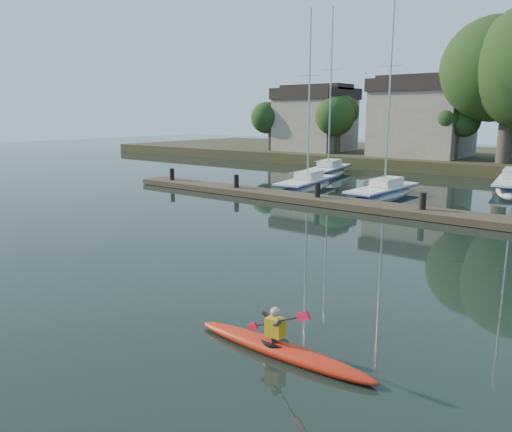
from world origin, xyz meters
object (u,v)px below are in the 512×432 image
Objects in this scene: sailboat_2 at (382,198)px; sailboat_5 at (327,176)px; kayak at (280,346)px; sailboat_1 at (306,190)px; dock at (366,206)px.

sailboat_5 reaches higher than sailboat_2.
sailboat_2 reaches higher than kayak.
sailboat_1 is at bearing 121.34° from kayak.
kayak is 0.13× the size of dock.
dock is 2.63× the size of sailboat_1.
sailboat_5 is at bearing 140.47° from sailboat_2.
sailboat_5 is (-2.79, 7.64, -0.01)m from sailboat_1.
sailboat_5 is (-8.42, 7.64, -0.02)m from sailboat_2.
sailboat_2 reaches higher than sailboat_1.
sailboat_2 is at bearing 108.80° from kayak.
sailboat_2 is at bearing 104.49° from dock.
sailboat_1 is 0.88× the size of sailboat_5.
sailboat_1 reaches higher than kayak.
sailboat_2 is 0.91× the size of sailboat_5.
sailboat_1 is 8.13m from sailboat_5.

